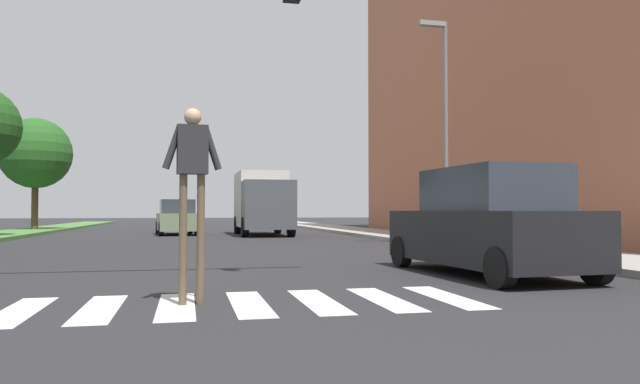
% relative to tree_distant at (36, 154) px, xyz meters
% --- Properties ---
extents(ground_plane, '(140.00, 140.00, 0.00)m').
position_rel_tree_distant_xyz_m(ground_plane, '(8.68, -5.14, -4.40)').
color(ground_plane, '#262628').
extents(crosswalk, '(6.75, 2.20, 0.01)m').
position_rel_tree_distant_xyz_m(crosswalk, '(8.68, -28.40, -4.40)').
color(crosswalk, silver).
rests_on(crosswalk, ground_plane).
extents(tree_distant, '(3.95, 3.95, 6.25)m').
position_rel_tree_distant_xyz_m(tree_distant, '(0.00, 0.00, 0.00)').
color(tree_distant, '#4C3823').
rests_on(tree_distant, median_strip).
extents(apartment_block_right, '(11.50, 30.74, 21.02)m').
position_rel_tree_distant_xyz_m(apartment_block_right, '(26.01, -13.14, 6.11)').
color(apartment_block_right, '#B76B4C').
rests_on(apartment_block_right, ground_plane).
extents(sidewalk_right, '(3.00, 64.00, 0.15)m').
position_rel_tree_distant_xyz_m(sidewalk_right, '(17.43, -7.14, -4.33)').
color(sidewalk_right, '#9E9991').
rests_on(sidewalk_right, ground_plane).
extents(street_lamp_right, '(1.02, 0.24, 7.50)m').
position_rel_tree_distant_xyz_m(street_lamp_right, '(16.83, -17.31, 0.19)').
color(street_lamp_right, slate).
rests_on(street_lamp_right, sidewalk_right).
extents(pedestrian_performer, '(0.75, 0.27, 2.49)m').
position_rel_tree_distant_xyz_m(pedestrian_performer, '(8.41, -28.32, -2.74)').
color(pedestrian_performer, brown).
rests_on(pedestrian_performer, ground_plane).
extents(suv_crossing, '(2.20, 4.70, 1.97)m').
position_rel_tree_distant_xyz_m(suv_crossing, '(13.75, -25.98, -3.47)').
color(suv_crossing, black).
rests_on(suv_crossing, ground_plane).
extents(sedan_midblock, '(2.20, 4.35, 1.73)m').
position_rel_tree_distant_xyz_m(sedan_midblock, '(7.85, -5.77, -3.60)').
color(sedan_midblock, gray).
rests_on(sedan_midblock, ground_plane).
extents(sedan_distant, '(2.05, 4.57, 1.74)m').
position_rel_tree_distant_xyz_m(sedan_distant, '(7.91, 5.62, -3.60)').
color(sedan_distant, gray).
rests_on(sedan_distant, ground_plane).
extents(truck_box_delivery, '(2.40, 6.20, 3.10)m').
position_rel_tree_distant_xyz_m(truck_box_delivery, '(11.94, -7.02, -2.77)').
color(truck_box_delivery, '#474C51').
rests_on(truck_box_delivery, ground_plane).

